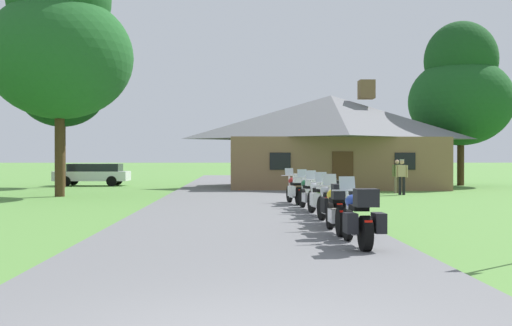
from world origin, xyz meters
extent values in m
plane|color=#56893D|center=(0.00, 20.00, 0.00)|extent=(500.00, 500.00, 0.00)
cube|color=slate|center=(0.00, 18.00, 0.03)|extent=(6.40, 80.00, 0.06)
cylinder|color=black|center=(2.16, 7.14, 0.38)|extent=(0.14, 0.64, 0.64)
cylinder|color=black|center=(2.22, 5.70, 0.38)|extent=(0.18, 0.65, 0.64)
cube|color=silver|center=(2.19, 6.40, 0.44)|extent=(0.28, 0.57, 0.30)
ellipsoid|color=#1E3899|center=(2.18, 6.66, 0.89)|extent=(0.32, 0.53, 0.26)
cube|color=black|center=(2.20, 6.20, 0.80)|extent=(0.30, 0.53, 0.10)
cylinder|color=silver|center=(2.16, 7.10, 1.08)|extent=(0.66, 0.06, 0.03)
cylinder|color=silver|center=(2.16, 7.14, 0.74)|extent=(0.07, 0.24, 0.73)
cube|color=#B2BCC6|center=(2.16, 7.20, 1.22)|extent=(0.32, 0.12, 0.27)
sphere|color=silver|center=(2.16, 7.10, 0.94)|extent=(0.11, 0.11, 0.11)
cube|color=black|center=(2.22, 5.65, 1.02)|extent=(0.41, 0.38, 0.32)
cube|color=red|center=(2.23, 5.48, 0.60)|extent=(0.14, 0.04, 0.06)
cylinder|color=silver|center=(2.34, 6.02, 0.28)|extent=(0.09, 0.55, 0.07)
cube|color=black|center=(1.95, 5.74, 0.56)|extent=(0.22, 0.41, 0.36)
cube|color=black|center=(2.47, 5.76, 0.56)|extent=(0.22, 0.41, 0.36)
cylinder|color=black|center=(2.12, 9.25, 0.38)|extent=(0.12, 0.64, 0.64)
cylinder|color=black|center=(2.14, 7.81, 0.38)|extent=(0.16, 0.64, 0.64)
cube|color=silver|center=(2.13, 8.51, 0.44)|extent=(0.27, 0.56, 0.30)
ellipsoid|color=gold|center=(2.13, 8.77, 0.89)|extent=(0.31, 0.52, 0.26)
cube|color=black|center=(2.13, 8.31, 0.80)|extent=(0.29, 0.52, 0.10)
cylinder|color=silver|center=(2.12, 9.21, 1.08)|extent=(0.66, 0.04, 0.03)
cylinder|color=silver|center=(2.12, 9.25, 0.74)|extent=(0.06, 0.24, 0.73)
cube|color=#B2BCC6|center=(2.12, 9.31, 1.22)|extent=(0.32, 0.11, 0.27)
sphere|color=silver|center=(2.12, 9.21, 0.94)|extent=(0.11, 0.11, 0.11)
cube|color=black|center=(2.14, 7.76, 1.02)|extent=(0.41, 0.37, 0.32)
cube|color=red|center=(2.14, 7.59, 0.60)|extent=(0.14, 0.03, 0.06)
cylinder|color=silver|center=(2.28, 8.13, 0.28)|extent=(0.08, 0.55, 0.07)
cylinder|color=black|center=(2.23, 11.41, 0.38)|extent=(0.19, 0.65, 0.64)
cylinder|color=black|center=(2.41, 9.98, 0.38)|extent=(0.23, 0.65, 0.64)
cube|color=silver|center=(2.32, 10.67, 0.44)|extent=(0.33, 0.59, 0.30)
ellipsoid|color=#B2B5BC|center=(2.29, 10.93, 0.89)|extent=(0.36, 0.55, 0.26)
cube|color=black|center=(2.35, 10.47, 0.80)|extent=(0.34, 0.55, 0.10)
cylinder|color=silver|center=(2.23, 11.37, 1.08)|extent=(0.66, 0.12, 0.03)
cylinder|color=silver|center=(2.23, 11.41, 0.74)|extent=(0.09, 0.24, 0.73)
cube|color=#B2BCC6|center=(2.22, 11.47, 1.22)|extent=(0.33, 0.15, 0.27)
sphere|color=silver|center=(2.23, 11.37, 0.94)|extent=(0.11, 0.11, 0.11)
cube|color=black|center=(2.42, 9.93, 1.02)|extent=(0.44, 0.41, 0.32)
cube|color=red|center=(2.44, 9.76, 0.60)|extent=(0.14, 0.05, 0.06)
cylinder|color=silver|center=(2.51, 10.31, 0.28)|extent=(0.14, 0.55, 0.07)
cube|color=black|center=(2.15, 9.99, 0.56)|extent=(0.25, 0.42, 0.36)
cube|color=black|center=(2.66, 10.06, 0.56)|extent=(0.25, 0.42, 0.36)
cylinder|color=black|center=(2.24, 13.77, 0.38)|extent=(0.19, 0.65, 0.64)
cylinder|color=black|center=(2.42, 12.34, 0.38)|extent=(0.23, 0.65, 0.64)
cube|color=silver|center=(2.33, 13.04, 0.44)|extent=(0.33, 0.59, 0.30)
ellipsoid|color=silver|center=(2.30, 13.29, 0.89)|extent=(0.36, 0.55, 0.26)
cube|color=black|center=(2.36, 12.84, 0.80)|extent=(0.34, 0.55, 0.10)
cylinder|color=silver|center=(2.25, 13.73, 1.08)|extent=(0.66, 0.12, 0.03)
cylinder|color=silver|center=(2.24, 13.77, 0.74)|extent=(0.09, 0.24, 0.73)
cube|color=#B2BCC6|center=(2.23, 13.83, 1.22)|extent=(0.33, 0.15, 0.27)
sphere|color=silver|center=(2.25, 13.73, 0.94)|extent=(0.11, 0.11, 0.11)
cube|color=silver|center=(2.43, 12.29, 1.02)|extent=(0.44, 0.41, 0.32)
cube|color=red|center=(2.45, 12.12, 0.60)|extent=(0.14, 0.05, 0.06)
cylinder|color=silver|center=(2.52, 12.68, 0.28)|extent=(0.14, 0.55, 0.07)
cube|color=silver|center=(2.16, 12.36, 0.56)|extent=(0.25, 0.42, 0.36)
cube|color=silver|center=(2.68, 12.42, 0.56)|extent=(0.25, 0.42, 0.36)
cylinder|color=black|center=(2.19, 15.86, 0.38)|extent=(0.18, 0.65, 0.64)
cylinder|color=black|center=(2.34, 14.43, 0.38)|extent=(0.22, 0.65, 0.64)
cube|color=silver|center=(2.27, 15.13, 0.44)|extent=(0.32, 0.58, 0.30)
ellipsoid|color=#195B33|center=(2.24, 15.38, 0.89)|extent=(0.35, 0.55, 0.26)
cube|color=black|center=(2.29, 14.93, 0.80)|extent=(0.33, 0.55, 0.10)
cylinder|color=silver|center=(2.19, 15.82, 1.08)|extent=(0.66, 0.10, 0.03)
cylinder|color=silver|center=(2.19, 15.86, 0.74)|extent=(0.08, 0.24, 0.73)
cube|color=#B2BCC6|center=(2.18, 15.92, 1.22)|extent=(0.33, 0.14, 0.27)
sphere|color=silver|center=(2.19, 15.82, 0.94)|extent=(0.11, 0.11, 0.11)
cube|color=silver|center=(2.35, 14.38, 1.02)|extent=(0.44, 0.40, 0.32)
cube|color=red|center=(2.37, 14.21, 0.60)|extent=(0.14, 0.04, 0.06)
cylinder|color=silver|center=(2.45, 14.76, 0.28)|extent=(0.13, 0.55, 0.07)
cylinder|color=black|center=(1.97, 18.36, 0.38)|extent=(0.20, 0.65, 0.64)
cylinder|color=black|center=(2.18, 16.94, 0.38)|extent=(0.25, 0.66, 0.64)
cube|color=silver|center=(2.08, 17.63, 0.44)|extent=(0.34, 0.59, 0.30)
ellipsoid|color=maroon|center=(2.04, 17.89, 0.89)|extent=(0.37, 0.56, 0.26)
cube|color=black|center=(2.11, 17.43, 0.80)|extent=(0.35, 0.56, 0.10)
cylinder|color=silver|center=(1.97, 18.32, 1.08)|extent=(0.66, 0.13, 0.03)
cylinder|color=silver|center=(1.97, 18.36, 0.74)|extent=(0.09, 0.24, 0.73)
cube|color=#B2BCC6|center=(1.96, 18.42, 1.22)|extent=(0.33, 0.16, 0.27)
sphere|color=silver|center=(1.97, 18.32, 0.94)|extent=(0.11, 0.11, 0.11)
cube|color=silver|center=(2.19, 16.89, 1.02)|extent=(0.45, 0.42, 0.32)
cube|color=red|center=(2.21, 16.72, 0.60)|extent=(0.14, 0.05, 0.06)
cylinder|color=silver|center=(2.27, 17.28, 0.28)|extent=(0.15, 0.55, 0.07)
cube|color=silver|center=(1.92, 16.95, 0.56)|extent=(0.26, 0.43, 0.36)
cube|color=silver|center=(2.43, 17.03, 0.56)|extent=(0.26, 0.43, 0.36)
cube|color=brown|center=(5.57, 31.55, 1.44)|extent=(11.80, 8.23, 2.89)
pyramid|color=slate|center=(5.57, 31.55, 4.18)|extent=(12.50, 8.73, 2.58)
cube|color=brown|center=(7.70, 31.55, 5.82)|extent=(0.90, 0.90, 1.10)
cube|color=#472D19|center=(5.57, 27.41, 1.05)|extent=(1.10, 0.08, 2.10)
cube|color=black|center=(2.27, 27.41, 1.59)|extent=(1.10, 0.06, 0.90)
cube|color=black|center=(8.88, 27.41, 1.59)|extent=(1.10, 0.06, 0.90)
cylinder|color=#75664C|center=(8.07, 25.68, 0.43)|extent=(0.14, 0.14, 0.86)
cylinder|color=#75664C|center=(7.91, 25.62, 0.43)|extent=(0.14, 0.14, 0.86)
cube|color=#5B6638|center=(7.99, 25.65, 1.14)|extent=(0.42, 0.34, 0.56)
cylinder|color=#5B6638|center=(8.20, 25.73, 1.12)|extent=(0.09, 0.09, 0.58)
cylinder|color=#5B6638|center=(7.78, 25.56, 1.12)|extent=(0.09, 0.09, 0.58)
sphere|color=tan|center=(7.99, 25.65, 1.56)|extent=(0.21, 0.21, 0.21)
cylinder|color=black|center=(7.90, 24.05, 0.43)|extent=(0.14, 0.14, 0.86)
cylinder|color=black|center=(7.73, 24.10, 0.43)|extent=(0.14, 0.14, 0.86)
cube|color=tan|center=(7.82, 24.07, 1.14)|extent=(0.41, 0.31, 0.56)
cylinder|color=tan|center=(8.04, 24.01, 1.12)|extent=(0.09, 0.09, 0.58)
cylinder|color=tan|center=(7.59, 24.14, 1.12)|extent=(0.09, 0.09, 0.58)
sphere|color=tan|center=(7.82, 24.07, 1.56)|extent=(0.21, 0.21, 0.21)
cylinder|color=#B2AD99|center=(7.82, 24.07, 1.66)|extent=(0.22, 0.22, 0.05)
cylinder|color=#422D19|center=(-8.06, 23.32, 2.26)|extent=(0.44, 0.44, 4.52)
ellipsoid|color=#1E5623|center=(-8.06, 23.32, 6.34)|extent=(6.62, 6.62, 5.63)
cylinder|color=#422D19|center=(14.40, 34.41, 1.78)|extent=(0.44, 0.44, 3.57)
ellipsoid|color=#194C1E|center=(14.40, 34.41, 5.39)|extent=(6.63, 6.63, 5.63)
ellipsoid|color=#16441B|center=(14.40, 34.41, 8.04)|extent=(4.64, 4.64, 4.97)
cylinder|color=#422D19|center=(-10.57, 32.93, 2.22)|extent=(0.44, 0.44, 4.44)
ellipsoid|color=#0F3314|center=(-10.57, 32.93, 5.88)|extent=(5.25, 5.25, 4.46)
ellipsoid|color=black|center=(-10.57, 32.93, 7.98)|extent=(3.68, 3.68, 3.94)
cube|color=silver|center=(-9.18, 34.79, 0.62)|extent=(4.64, 1.94, 0.60)
cube|color=black|center=(-8.98, 34.79, 1.16)|extent=(3.26, 1.69, 0.48)
cylinder|color=black|center=(-10.62, 33.98, 0.32)|extent=(0.64, 0.23, 0.64)
cylinder|color=black|center=(-10.59, 35.67, 0.32)|extent=(0.64, 0.23, 0.64)
cylinder|color=black|center=(-7.77, 33.92, 0.32)|extent=(0.64, 0.23, 0.64)
cylinder|color=black|center=(-7.73, 35.61, 0.32)|extent=(0.64, 0.23, 0.64)
camera|label=1|loc=(-0.13, -5.47, 1.71)|focal=44.14mm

